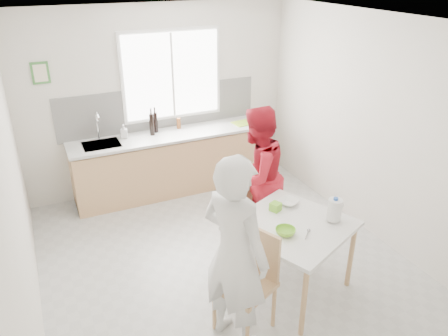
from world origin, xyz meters
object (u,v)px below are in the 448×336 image
object	(u,v)px
bowl_white	(288,202)
chair_far	(250,213)
dining_table	(292,231)
milk_jug	(335,209)
bowl_green	(285,232)
chair_left	(250,277)
wine_bottle_b	(155,122)
person_white	(235,255)
wine_bottle_a	(152,124)
person_red	(256,177)

from	to	relation	value
bowl_white	chair_far	bearing A→B (deg)	108.88
dining_table	milk_jug	distance (m)	0.48
chair_far	bowl_green	size ratio (longest dim) A/B	4.11
chair_left	bowl_white	xyz separation A→B (m)	(0.79, 0.62, 0.28)
milk_jug	wine_bottle_b	bearing A→B (deg)	84.71
dining_table	chair_left	xyz separation A→B (m)	(-0.62, -0.27, -0.17)
person_white	wine_bottle_a	bearing A→B (deg)	-26.99
dining_table	milk_jug	xyz separation A→B (m)	(0.41, -0.13, 0.22)
wine_bottle_a	wine_bottle_b	xyz separation A→B (m)	(0.08, 0.09, -0.01)
chair_left	milk_jug	xyz separation A→B (m)	(1.03, 0.15, 0.39)
person_red	bowl_green	world-z (taller)	person_red
bowl_green	chair_left	bearing A→B (deg)	-162.05
bowl_white	milk_jug	distance (m)	0.54
dining_table	chair_far	world-z (taller)	same
bowl_white	milk_jug	xyz separation A→B (m)	(0.24, -0.48, 0.11)
dining_table	wine_bottle_a	xyz separation A→B (m)	(-0.66, 2.71, 0.35)
person_white	milk_jug	xyz separation A→B (m)	(1.23, 0.24, 0.01)
chair_far	bowl_white	size ratio (longest dim) A/B	3.85
chair_left	chair_far	bearing A→B (deg)	128.40
person_red	milk_jug	size ratio (longest dim) A/B	6.93
bowl_white	milk_jug	world-z (taller)	milk_jug
bowl_green	wine_bottle_a	distance (m)	2.89
chair_left	wine_bottle_a	distance (m)	3.03
person_white	wine_bottle_b	size ratio (longest dim) A/B	6.21
bowl_green	person_red	bearing A→B (deg)	76.22
dining_table	bowl_white	xyz separation A→B (m)	(0.17, 0.35, 0.11)
dining_table	person_red	xyz separation A→B (m)	(0.11, 0.97, 0.14)
chair_far	person_white	bearing A→B (deg)	-146.91
person_white	milk_jug	bearing A→B (deg)	-103.01
chair_far	milk_jug	xyz separation A→B (m)	(0.42, -1.01, 0.50)
dining_table	person_white	world-z (taller)	person_white
bowl_white	chair_left	bearing A→B (deg)	-141.63
bowl_white	person_white	bearing A→B (deg)	-144.21
milk_jug	bowl_white	bearing A→B (deg)	92.53
wine_bottle_a	person_white	bearing A→B (deg)	-93.02
chair_far	person_red	xyz separation A→B (m)	(0.12, 0.09, 0.42)
bowl_white	wine_bottle_b	xyz separation A→B (m)	(-0.75, 2.44, 0.24)
wine_bottle_b	wine_bottle_a	bearing A→B (deg)	-131.76
person_red	wine_bottle_a	xyz separation A→B (m)	(-0.76, 1.73, 0.21)
chair_far	wine_bottle_b	bearing A→B (deg)	82.57
dining_table	bowl_white	bearing A→B (deg)	63.78
dining_table	wine_bottle_a	bearing A→B (deg)	103.63
chair_far	person_white	distance (m)	1.56
dining_table	person_white	distance (m)	0.92
chair_far	bowl_green	bearing A→B (deg)	-122.56
dining_table	bowl_white	size ratio (longest dim) A/B	6.59
dining_table	person_red	size ratio (longest dim) A/B	0.80
chair_left	bowl_white	bearing A→B (deg)	104.40
milk_jug	wine_bottle_a	size ratio (longest dim) A/B	0.78
wine_bottle_b	chair_left	bearing A→B (deg)	-90.72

